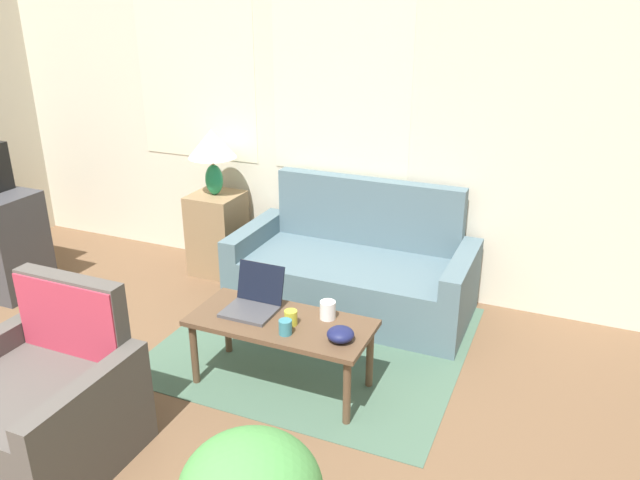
% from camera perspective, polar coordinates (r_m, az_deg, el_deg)
% --- Properties ---
extents(wall_back, '(6.07, 0.06, 2.60)m').
position_cam_1_polar(wall_back, '(5.05, -4.11, 11.35)').
color(wall_back, silver).
rests_on(wall_back, ground_plane).
extents(rug, '(1.94, 1.82, 0.01)m').
position_cam_1_polar(rug, '(4.31, -0.25, -9.21)').
color(rug, '#476651').
rests_on(rug, ground_plane).
extents(couch, '(1.74, 0.83, 0.92)m').
position_cam_1_polar(couch, '(4.67, 3.17, -2.97)').
color(couch, slate).
rests_on(couch, ground_plane).
extents(armchair, '(0.84, 0.78, 0.89)m').
position_cam_1_polar(armchair, '(3.53, -24.01, -13.90)').
color(armchair, '#514C47').
rests_on(armchair, ground_plane).
extents(side_table, '(0.39, 0.39, 0.68)m').
position_cam_1_polar(side_table, '(5.26, -9.34, 0.60)').
color(side_table, '#937551').
rests_on(side_table, ground_plane).
extents(table_lamp, '(0.39, 0.39, 0.53)m').
position_cam_1_polar(table_lamp, '(5.05, -9.84, 8.25)').
color(table_lamp, '#1E8451').
rests_on(table_lamp, side_table).
extents(coffee_table, '(1.08, 0.48, 0.44)m').
position_cam_1_polar(coffee_table, '(3.70, -3.59, -8.06)').
color(coffee_table, brown).
rests_on(coffee_table, ground_plane).
extents(laptop, '(0.30, 0.31, 0.25)m').
position_cam_1_polar(laptop, '(3.78, -6.08, -5.54)').
color(laptop, '#47474C').
rests_on(laptop, coffee_table).
extents(cup_navy, '(0.09, 0.09, 0.11)m').
position_cam_1_polar(cup_navy, '(3.66, 0.71, -6.42)').
color(cup_navy, white).
rests_on(cup_navy, coffee_table).
extents(cup_yellow, '(0.08, 0.08, 0.09)m').
position_cam_1_polar(cup_yellow, '(3.52, -3.19, -7.96)').
color(cup_yellow, teal).
rests_on(cup_yellow, coffee_table).
extents(cup_white, '(0.08, 0.08, 0.09)m').
position_cam_1_polar(cup_white, '(3.61, -2.69, -7.11)').
color(cup_white, gold).
rests_on(cup_white, coffee_table).
extents(snack_bowl, '(0.15, 0.15, 0.08)m').
position_cam_1_polar(snack_bowl, '(3.45, 1.88, -8.61)').
color(snack_bowl, '#191E4C').
rests_on(snack_bowl, coffee_table).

